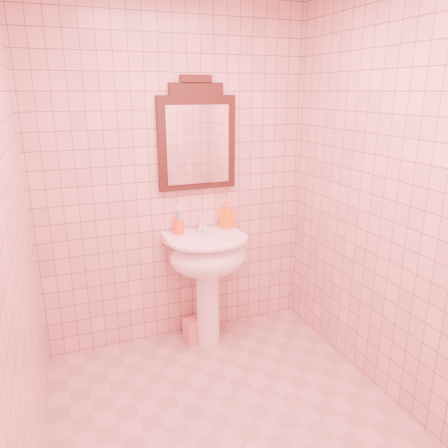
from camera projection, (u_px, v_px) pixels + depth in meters
name	position (u px, v px, depth m)	size (l,w,h in m)	color
floor	(234.00, 427.00, 2.52)	(2.20, 2.20, 0.00)	tan
back_wall	(177.00, 180.00, 3.14)	(2.00, 0.02, 2.50)	tan
pedestal_sink	(208.00, 264.00, 3.16)	(0.58, 0.58, 0.86)	white
faucet	(201.00, 225.00, 3.20)	(0.04, 0.16, 0.11)	white
mirror	(197.00, 138.00, 3.08)	(0.57, 0.06, 0.79)	black
toothbrush_cup	(179.00, 227.00, 3.17)	(0.08, 0.08, 0.18)	#FF4615
soap_dispenser	(227.00, 215.00, 3.30)	(0.09, 0.09, 0.20)	orange
towel	(195.00, 330.00, 3.35)	(0.16, 0.11, 0.20)	pink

